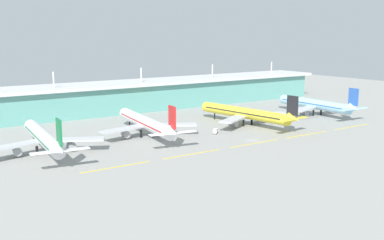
# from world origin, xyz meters

# --- Properties ---
(ground_plane) EXTENTS (600.00, 600.00, 0.00)m
(ground_plane) POSITION_xyz_m (0.00, 0.00, 0.00)
(ground_plane) COLOR gray
(terminal_building) EXTENTS (288.00, 34.00, 27.27)m
(terminal_building) POSITION_xyz_m (-0.00, 110.61, 9.34)
(terminal_building) COLOR #5B9E93
(terminal_building) RESTS_ON ground
(airliner_nearest) EXTENTS (48.48, 67.47, 18.90)m
(airliner_nearest) POSITION_xyz_m (-86.30, 30.25, 6.45)
(airliner_nearest) COLOR silver
(airliner_nearest) RESTS_ON ground
(airliner_near_middle) EXTENTS (48.28, 71.11, 18.90)m
(airliner_near_middle) POSITION_xyz_m (-35.61, 35.52, 6.46)
(airliner_near_middle) COLOR white
(airliner_near_middle) RESTS_ON ground
(airliner_far_middle) EXTENTS (48.49, 70.39, 18.90)m
(airliner_far_middle) POSITION_xyz_m (22.26, 30.24, 6.46)
(airliner_far_middle) COLOR yellow
(airliner_far_middle) RESTS_ON ground
(airliner_farthest) EXTENTS (48.75, 64.53, 18.90)m
(airliner_farthest) POSITION_xyz_m (78.33, 31.14, 6.45)
(airliner_farthest) COLOR #9ED1EA
(airliner_farthest) RESTS_ON ground
(taxiway_stripe_west) EXTENTS (28.00, 0.70, 0.04)m
(taxiway_stripe_west) POSITION_xyz_m (-71.00, -5.31, 0.02)
(taxiway_stripe_west) COLOR yellow
(taxiway_stripe_west) RESTS_ON ground
(taxiway_stripe_mid_west) EXTENTS (28.00, 0.70, 0.04)m
(taxiway_stripe_mid_west) POSITION_xyz_m (-37.00, -5.31, 0.02)
(taxiway_stripe_mid_west) COLOR yellow
(taxiway_stripe_mid_west) RESTS_ON ground
(taxiway_stripe_centre) EXTENTS (28.00, 0.70, 0.04)m
(taxiway_stripe_centre) POSITION_xyz_m (-3.00, -5.31, 0.02)
(taxiway_stripe_centre) COLOR yellow
(taxiway_stripe_centre) RESTS_ON ground
(taxiway_stripe_mid_east) EXTENTS (28.00, 0.70, 0.04)m
(taxiway_stripe_mid_east) POSITION_xyz_m (31.00, -5.31, 0.02)
(taxiway_stripe_mid_east) COLOR yellow
(taxiway_stripe_mid_east) RESTS_ON ground
(taxiway_stripe_east) EXTENTS (28.00, 0.70, 0.04)m
(taxiway_stripe_east) POSITION_xyz_m (65.00, -5.31, 0.02)
(taxiway_stripe_east) COLOR yellow
(taxiway_stripe_east) RESTS_ON ground
(baggage_cart) EXTENTS (3.89, 3.74, 2.48)m
(baggage_cart) POSITION_xyz_m (-4.65, 21.58, 1.26)
(baggage_cart) COLOR silver
(baggage_cart) RESTS_ON ground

